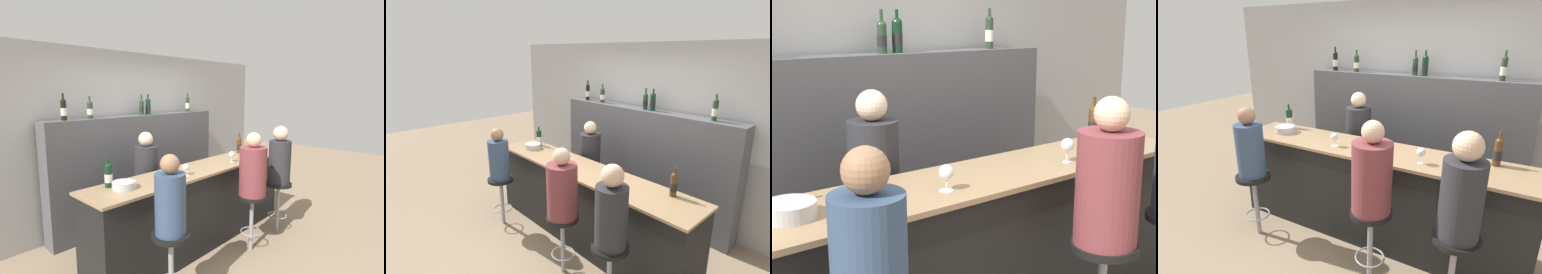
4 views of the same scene
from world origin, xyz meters
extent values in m
plane|color=#8C755B|center=(0.00, 0.00, 0.00)|extent=(16.00, 16.00, 0.00)
cube|color=#9E9E9E|center=(0.00, 1.72, 1.30)|extent=(6.40, 0.05, 2.60)
cube|color=black|center=(0.00, 0.28, 0.49)|extent=(3.11, 0.57, 0.99)
cube|color=#997A56|center=(0.00, 0.28, 1.00)|extent=(3.15, 0.61, 0.03)
cube|color=#4C4C51|center=(0.00, 1.50, 0.82)|extent=(2.96, 0.28, 1.64)
cylinder|color=black|center=(-1.22, 0.45, 1.12)|extent=(0.08, 0.08, 0.21)
cylinder|color=beige|center=(-1.22, 0.45, 1.11)|extent=(0.08, 0.08, 0.09)
sphere|color=black|center=(-1.22, 0.45, 1.23)|extent=(0.08, 0.08, 0.08)
cylinder|color=black|center=(-1.22, 0.45, 1.28)|extent=(0.02, 0.02, 0.07)
cylinder|color=#4C2D14|center=(1.16, 0.45, 1.13)|extent=(0.07, 0.07, 0.22)
cylinder|color=black|center=(1.16, 0.45, 1.12)|extent=(0.07, 0.07, 0.09)
sphere|color=#4C2D14|center=(1.16, 0.45, 1.24)|extent=(0.07, 0.07, 0.07)
cylinder|color=#4C2D14|center=(1.16, 0.45, 1.30)|extent=(0.02, 0.02, 0.09)
cylinder|color=black|center=(-1.18, 1.50, 1.76)|extent=(0.07, 0.07, 0.24)
cylinder|color=beige|center=(-1.18, 1.50, 1.75)|extent=(0.07, 0.07, 0.10)
sphere|color=black|center=(-1.18, 1.50, 1.88)|extent=(0.07, 0.07, 0.07)
cylinder|color=black|center=(-1.18, 1.50, 1.93)|extent=(0.02, 0.02, 0.09)
cylinder|color=#233823|center=(-0.83, 1.50, 1.74)|extent=(0.07, 0.07, 0.20)
cylinder|color=beige|center=(-0.83, 1.50, 1.73)|extent=(0.08, 0.08, 0.08)
sphere|color=#233823|center=(-0.83, 1.50, 1.84)|extent=(0.07, 0.07, 0.07)
cylinder|color=#233823|center=(-0.83, 1.50, 1.90)|extent=(0.02, 0.02, 0.08)
cylinder|color=#233823|center=(0.03, 1.50, 1.74)|extent=(0.07, 0.07, 0.20)
cylinder|color=black|center=(0.03, 1.50, 1.73)|extent=(0.07, 0.07, 0.08)
sphere|color=#233823|center=(0.03, 1.50, 1.84)|extent=(0.07, 0.07, 0.07)
cylinder|color=#233823|center=(0.03, 1.50, 1.90)|extent=(0.02, 0.02, 0.10)
cylinder|color=black|center=(0.16, 1.50, 1.75)|extent=(0.08, 0.08, 0.22)
cylinder|color=black|center=(0.16, 1.50, 1.74)|extent=(0.08, 0.08, 0.09)
sphere|color=black|center=(0.16, 1.50, 1.86)|extent=(0.08, 0.08, 0.08)
cylinder|color=black|center=(0.16, 1.50, 1.91)|extent=(0.02, 0.02, 0.08)
cylinder|color=#233823|center=(1.05, 1.50, 1.76)|extent=(0.07, 0.07, 0.24)
cylinder|color=beige|center=(1.05, 1.50, 1.75)|extent=(0.07, 0.07, 0.10)
sphere|color=#233823|center=(1.05, 1.50, 1.88)|extent=(0.07, 0.07, 0.07)
cylinder|color=#233823|center=(1.05, 1.50, 1.93)|extent=(0.02, 0.02, 0.08)
cylinder|color=silver|center=(-0.37, 0.17, 1.02)|extent=(0.08, 0.08, 0.00)
cylinder|color=silver|center=(-0.37, 0.17, 1.05)|extent=(0.01, 0.01, 0.06)
sphere|color=silver|center=(-0.37, 0.17, 1.12)|extent=(0.08, 0.08, 0.08)
cylinder|color=silver|center=(0.56, 0.17, 1.02)|extent=(0.06, 0.06, 0.00)
cylinder|color=silver|center=(0.56, 0.17, 1.06)|extent=(0.01, 0.01, 0.07)
sphere|color=silver|center=(0.56, 0.17, 1.13)|extent=(0.08, 0.08, 0.08)
cylinder|color=#B7B7BC|center=(-1.15, 0.29, 1.05)|extent=(0.24, 0.24, 0.08)
cylinder|color=gray|center=(-1.08, -0.33, 0.34)|extent=(0.05, 0.05, 0.68)
cylinder|color=black|center=(-1.08, -0.33, 0.70)|extent=(0.36, 0.36, 0.04)
cylinder|color=#334766|center=(-1.08, -0.33, 1.00)|extent=(0.28, 0.28, 0.56)
sphere|color=#936B4C|center=(-1.08, -0.33, 1.37)|extent=(0.18, 0.18, 0.18)
cylinder|color=gray|center=(0.30, -0.33, 0.34)|extent=(0.05, 0.05, 0.68)
torus|color=gray|center=(0.30, -0.33, 0.24)|extent=(0.27, 0.27, 0.02)
cylinder|color=black|center=(0.30, -0.33, 0.70)|extent=(0.36, 0.36, 0.04)
cylinder|color=brown|center=(0.30, -0.33, 1.02)|extent=(0.33, 0.33, 0.61)
sphere|color=#D8AD8C|center=(0.30, -0.33, 1.42)|extent=(0.18, 0.18, 0.18)
cylinder|color=gray|center=(1.00, -0.33, 0.34)|extent=(0.05, 0.05, 0.68)
torus|color=gray|center=(1.00, -0.33, 0.24)|extent=(0.27, 0.27, 0.02)
cylinder|color=black|center=(1.00, -0.33, 0.70)|extent=(0.36, 0.36, 0.04)
cylinder|color=#28282D|center=(1.00, -0.33, 1.02)|extent=(0.30, 0.30, 0.60)
sphere|color=#D8AD8C|center=(1.00, -0.33, 1.43)|extent=(0.21, 0.21, 0.21)
cylinder|color=#28282D|center=(-0.43, 0.82, 0.65)|extent=(0.31, 0.31, 1.29)
sphere|color=beige|center=(-0.43, 0.82, 1.39)|extent=(0.19, 0.19, 0.19)
camera|label=1|loc=(-2.82, -2.22, 2.00)|focal=28.00mm
camera|label=2|loc=(2.57, -2.19, 2.47)|focal=28.00mm
camera|label=3|loc=(-1.92, -1.97, 1.89)|focal=50.00mm
camera|label=4|loc=(1.23, -2.33, 2.11)|focal=28.00mm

